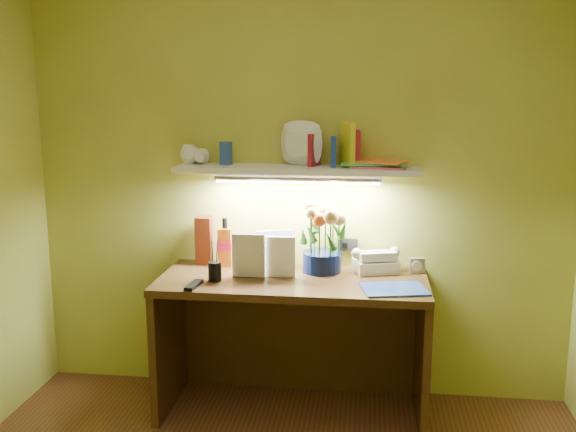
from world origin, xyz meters
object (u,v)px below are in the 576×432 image
object	(u,v)px
flower_bouquet	(322,238)
whisky_bottle	(225,242)
desk	(293,346)
desk_clock	(417,265)
telephone	(376,260)

from	to	relation	value
flower_bouquet	whisky_bottle	size ratio (longest dim) A/B	1.37
desk	desk_clock	world-z (taller)	desk_clock
desk_clock	telephone	bearing A→B (deg)	172.08
flower_bouquet	desk_clock	distance (m)	0.53
whisky_bottle	telephone	bearing A→B (deg)	-1.40
telephone	flower_bouquet	bearing A→B (deg)	168.68
flower_bouquet	telephone	xyz separation A→B (m)	(0.29, 0.03, -0.12)
flower_bouquet	telephone	world-z (taller)	flower_bouquet
desk	whisky_bottle	bearing A→B (deg)	153.69
desk	flower_bouquet	xyz separation A→B (m)	(0.14, 0.15, 0.56)
desk_clock	whisky_bottle	bearing A→B (deg)	168.00
desk	telephone	xyz separation A→B (m)	(0.43, 0.18, 0.44)
telephone	desk_clock	bearing A→B (deg)	-13.27
desk	desk_clock	bearing A→B (deg)	16.56
flower_bouquet	desk_clock	world-z (taller)	flower_bouquet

